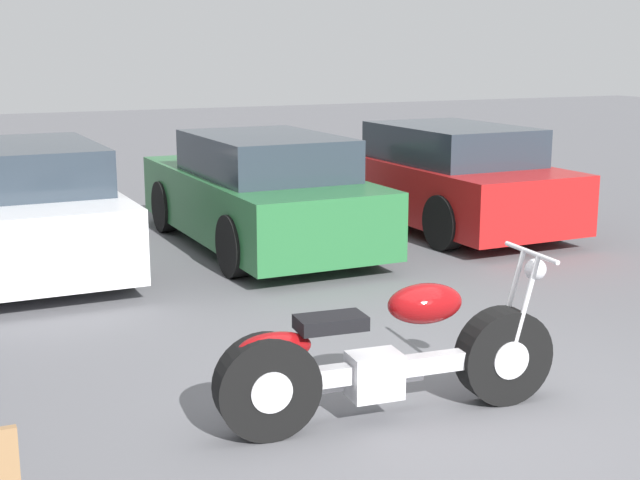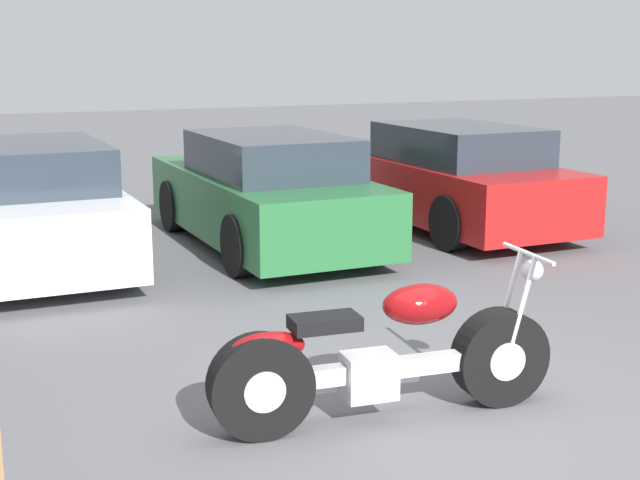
# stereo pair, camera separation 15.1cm
# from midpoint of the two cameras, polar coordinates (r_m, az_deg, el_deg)

# --- Properties ---
(ground_plane) EXTENTS (60.00, 60.00, 0.00)m
(ground_plane) POSITION_cam_midpoint_polar(r_m,az_deg,el_deg) (6.08, 9.47, -11.30)
(ground_plane) COLOR slate
(motorcycle) EXTENTS (2.37, 0.69, 1.06)m
(motorcycle) POSITION_cam_midpoint_polar(r_m,az_deg,el_deg) (5.88, 4.73, -7.60)
(motorcycle) COLOR black
(motorcycle) RESTS_ON ground_plane
(parked_car_white) EXTENTS (1.79, 4.27, 1.40)m
(parked_car_white) POSITION_cam_midpoint_polar(r_m,az_deg,el_deg) (10.46, -17.62, 2.07)
(parked_car_white) COLOR white
(parked_car_white) RESTS_ON ground_plane
(parked_car_green) EXTENTS (1.79, 4.27, 1.40)m
(parked_car_green) POSITION_cam_midpoint_polar(r_m,az_deg,el_deg) (10.90, -3.11, 3.03)
(parked_car_green) COLOR #286B38
(parked_car_green) RESTS_ON ground_plane
(parked_car_red) EXTENTS (1.79, 4.27, 1.40)m
(parked_car_red) POSITION_cam_midpoint_polar(r_m,az_deg,el_deg) (12.24, 8.68, 3.93)
(parked_car_red) COLOR red
(parked_car_red) RESTS_ON ground_plane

